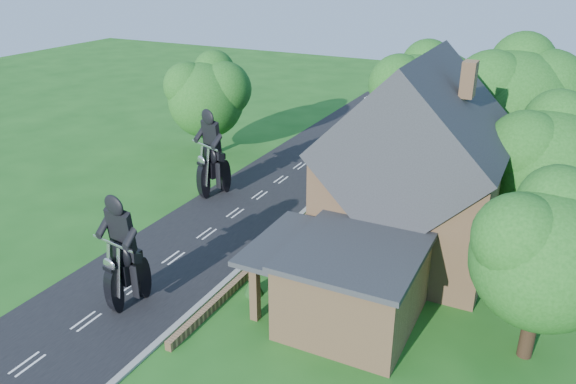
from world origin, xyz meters
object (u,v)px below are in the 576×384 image
at_px(garden_wall, 292,232).
at_px(motorcycle_lead, 129,288).
at_px(house, 414,174).
at_px(annex, 351,283).
at_px(motorcycle_follow, 214,182).

bearing_deg(garden_wall, motorcycle_lead, -111.11).
xyz_separation_m(house, annex, (-0.62, -6.80, -2.58)).
bearing_deg(garden_wall, annex, -46.16).
xyz_separation_m(house, motorcycle_lead, (-9.72, -10.13, -3.55)).
bearing_deg(annex, motorcycle_lead, -159.89).
relative_size(house, motorcycle_lead, 5.99).
relative_size(motorcycle_lead, motorcycle_follow, 0.94).
xyz_separation_m(annex, motorcycle_follow, (-12.53, 8.61, -0.92)).
distance_m(garden_wall, motorcycle_follow, 7.54).
bearing_deg(house, annex, -95.24).
distance_m(motorcycle_lead, motorcycle_follow, 12.43).
height_order(house, annex, house).
bearing_deg(garden_wall, house, 9.17).
xyz_separation_m(motorcycle_lead, motorcycle_follow, (-3.44, 11.94, 0.05)).
bearing_deg(motorcycle_follow, house, -167.03).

